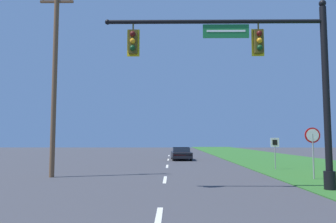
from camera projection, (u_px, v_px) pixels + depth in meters
grass_verge_right at (276, 160)px, 31.75m from camera, size 10.00×110.00×0.04m
road_center_line at (167, 166)px, 23.89m from camera, size 0.16×34.80×0.01m
signal_mast at (270, 74)px, 12.92m from camera, size 8.98×0.47×7.51m
car_ahead at (181, 154)px, 31.73m from camera, size 1.99×4.55×1.19m
stop_sign at (313, 141)px, 16.05m from camera, size 0.76×0.07×2.50m
route_sign_post at (275, 146)px, 21.28m from camera, size 0.55×0.06×2.03m
utility_pole_near at (55, 76)px, 17.45m from camera, size 1.80×0.26×10.34m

